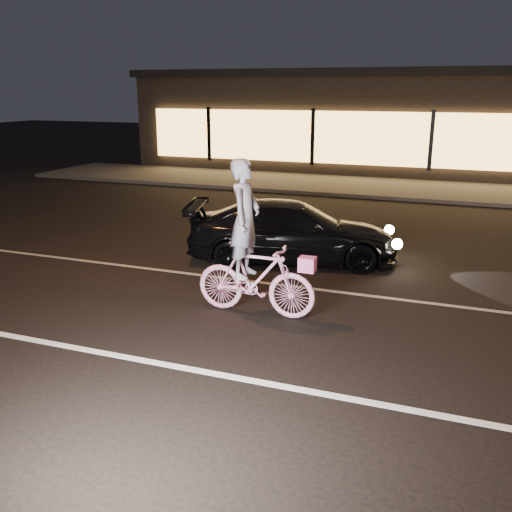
% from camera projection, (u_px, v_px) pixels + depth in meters
% --- Properties ---
extents(ground, '(90.00, 90.00, 0.00)m').
position_uv_depth(ground, '(343.00, 342.00, 8.07)').
color(ground, black).
rests_on(ground, ground).
extents(lane_stripe_near, '(60.00, 0.12, 0.01)m').
position_uv_depth(lane_stripe_near, '(316.00, 392.00, 6.73)').
color(lane_stripe_near, silver).
rests_on(lane_stripe_near, ground).
extents(lane_stripe_far, '(60.00, 0.10, 0.01)m').
position_uv_depth(lane_stripe_far, '(368.00, 295.00, 9.87)').
color(lane_stripe_far, gray).
rests_on(lane_stripe_far, ground).
extents(sidewalk, '(30.00, 4.00, 0.12)m').
position_uv_depth(sidewalk, '(423.00, 190.00, 19.73)').
color(sidewalk, '#383533').
rests_on(sidewalk, ground).
extents(storefront, '(25.40, 8.42, 4.20)m').
position_uv_depth(storefront, '(440.00, 120.00, 24.49)').
color(storefront, black).
rests_on(storefront, ground).
extents(cyclist, '(1.95, 0.67, 2.45)m').
position_uv_depth(cyclist, '(253.00, 261.00, 8.86)').
color(cyclist, '#EC418D').
rests_on(cyclist, ground).
extents(sedan, '(4.58, 2.81, 1.24)m').
position_uv_depth(sedan, '(292.00, 232.00, 11.68)').
color(sedan, black).
rests_on(sedan, ground).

